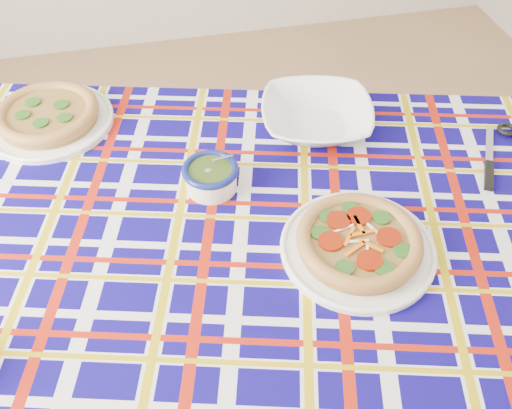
{
  "coord_description": "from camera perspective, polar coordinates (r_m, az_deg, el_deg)",
  "views": [
    {
      "loc": [
        -0.21,
        -1.17,
        1.78
      ],
      "look_at": [
        -0.01,
        -0.28,
        0.84
      ],
      "focal_mm": 40.0,
      "sensor_mm": 36.0,
      "label": 1
    }
  ],
  "objects": [
    {
      "name": "floor",
      "position": [
        2.14,
        -1.34,
        -10.57
      ],
      "size": [
        4.0,
        4.0,
        0.0
      ],
      "primitive_type": "plane",
      "color": "#94714C",
      "rests_on": "ground"
    },
    {
      "name": "serving_bowl",
      "position": [
        1.54,
        6.07,
        8.7
      ],
      "size": [
        0.35,
        0.35,
        0.07
      ],
      "primitive_type": "imported",
      "rotation": [
        0.0,
        0.0,
        -0.22
      ],
      "color": "white",
      "rests_on": "tablecloth"
    },
    {
      "name": "pesto_bowl",
      "position": [
        1.36,
        -4.56,
        2.95
      ],
      "size": [
        0.15,
        0.15,
        0.08
      ],
      "primitive_type": null,
      "rotation": [
        0.0,
        0.0,
        -0.1
      ],
      "color": "#23380F",
      "rests_on": "tablecloth"
    },
    {
      "name": "main_focaccia_plate",
      "position": [
        1.24,
        10.27,
        -3.62
      ],
      "size": [
        0.44,
        0.44,
        0.07
      ],
      "primitive_type": null,
      "rotation": [
        0.0,
        0.0,
        -0.31
      ],
      "color": "olive",
      "rests_on": "tablecloth"
    },
    {
      "name": "dining_table",
      "position": [
        1.34,
        1.66,
        -5.31
      ],
      "size": [
        1.97,
        1.51,
        0.82
      ],
      "rotation": [
        0.0,
        0.0,
        -0.27
      ],
      "color": "brown",
      "rests_on": "floor"
    },
    {
      "name": "second_focaccia_plate",
      "position": [
        1.65,
        -20.12,
        8.47
      ],
      "size": [
        0.42,
        0.42,
        0.06
      ],
      "primitive_type": null,
      "rotation": [
        0.0,
        0.0,
        -0.22
      ],
      "color": "olive",
      "rests_on": "tablecloth"
    },
    {
      "name": "tablecloth",
      "position": [
        1.32,
        1.69,
        -4.58
      ],
      "size": [
        2.01,
        1.55,
        0.12
      ],
      "primitive_type": null,
      "rotation": [
        0.0,
        0.0,
        -0.27
      ],
      "color": "#0C0562",
      "rests_on": "dining_table"
    },
    {
      "name": "table_knife",
      "position": [
        1.6,
        22.32,
        5.39
      ],
      "size": [
        0.15,
        0.24,
        0.01
      ],
      "primitive_type": null,
      "rotation": [
        0.0,
        0.0,
        1.06
      ],
      "color": "silver",
      "rests_on": "tablecloth"
    }
  ]
}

